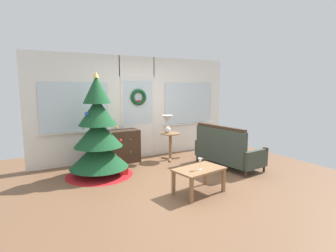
{
  "coord_description": "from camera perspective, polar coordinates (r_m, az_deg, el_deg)",
  "views": [
    {
      "loc": [
        -2.56,
        -4.25,
        1.8
      ],
      "look_at": [
        0.05,
        0.55,
        1.0
      ],
      "focal_mm": 28.62,
      "sensor_mm": 36.0,
      "label": 1
    }
  ],
  "objects": [
    {
      "name": "back_wall_with_door",
      "position": [
        6.85,
        -6.53,
        3.94
      ],
      "size": [
        5.2,
        0.19,
        2.55
      ],
      "color": "white",
      "rests_on": "ground"
    },
    {
      "name": "gift_box",
      "position": [
        5.66,
        -9.62,
        -9.35
      ],
      "size": [
        0.18,
        0.16,
        0.18
      ],
      "primitive_type": "cube",
      "color": "red",
      "rests_on": "ground"
    },
    {
      "name": "settee_sofa",
      "position": [
        6.17,
        12.14,
        -5.2
      ],
      "size": [
        0.88,
        1.64,
        0.96
      ],
      "color": "#3D281C",
      "rests_on": "ground"
    },
    {
      "name": "wine_glass",
      "position": [
        4.51,
        6.83,
        -7.48
      ],
      "size": [
        0.08,
        0.08,
        0.2
      ],
      "color": "silver",
      "rests_on": "coffee_table"
    },
    {
      "name": "christmas_tree",
      "position": [
        5.59,
        -14.61,
        -2.55
      ],
      "size": [
        1.36,
        1.36,
        2.1
      ],
      "color": "#4C331E",
      "rests_on": "ground"
    },
    {
      "name": "table_lamp",
      "position": [
        6.57,
        -0.12,
        0.96
      ],
      "size": [
        0.28,
        0.28,
        0.44
      ],
      "color": "silver",
      "rests_on": "side_table"
    },
    {
      "name": "coffee_table",
      "position": [
        4.63,
        6.62,
        -9.72
      ],
      "size": [
        0.92,
        0.66,
        0.43
      ],
      "color": "#8E6642",
      "rests_on": "ground"
    },
    {
      "name": "side_table",
      "position": [
        6.64,
        0.5,
        -3.14
      ],
      "size": [
        0.5,
        0.48,
        0.67
      ],
      "color": "#8E6642",
      "rests_on": "ground"
    },
    {
      "name": "ground_plane",
      "position": [
        5.27,
        2.43,
        -11.62
      ],
      "size": [
        6.76,
        6.76,
        0.0
      ],
      "primitive_type": "plane",
      "color": "brown"
    },
    {
      "name": "dresser_cabinet",
      "position": [
        6.51,
        -10.17,
        -4.32
      ],
      "size": [
        0.91,
        0.46,
        0.78
      ],
      "color": "#3D281C",
      "rests_on": "ground"
    }
  ]
}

